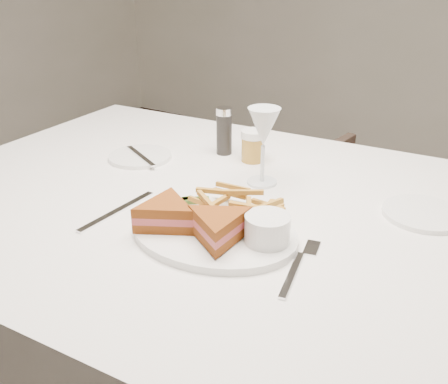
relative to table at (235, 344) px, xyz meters
name	(u,v)px	position (x,y,z in m)	size (l,w,h in m)	color
table	(235,344)	(0.00, 0.00, 0.00)	(1.47, 0.98, 0.75)	silver
chair_far	(378,226)	(0.08, 0.89, -0.07)	(0.60, 0.56, 0.61)	#4E3B30
table_setting	(231,197)	(0.01, -0.04, 0.41)	(0.84, 0.60, 0.18)	white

